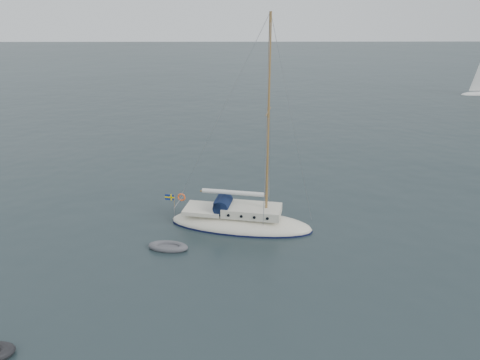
{
  "coord_description": "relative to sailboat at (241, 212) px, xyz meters",
  "views": [
    {
      "loc": [
        -0.6,
        -27.97,
        14.65
      ],
      "look_at": [
        -0.34,
        0.0,
        3.79
      ],
      "focal_mm": 35.0,
      "sensor_mm": 36.0,
      "label": 1
    }
  ],
  "objects": [
    {
      "name": "dinghy",
      "position": [
        -4.6,
        -3.05,
        -0.95
      ],
      "size": [
        2.55,
        1.15,
        0.37
      ],
      "rotation": [
        0.0,
        0.0,
        -0.16
      ],
      "color": "#55555B",
      "rests_on": "ground"
    },
    {
      "name": "distant_yacht_b",
      "position": [
        39.07,
        47.12,
        1.92
      ],
      "size": [
        5.35,
        2.85,
        7.08
      ],
      "rotation": [
        0.0,
        0.0,
        0.14
      ],
      "color": "silver",
      "rests_on": "ground"
    },
    {
      "name": "sailboat",
      "position": [
        0.0,
        0.0,
        0.0
      ],
      "size": [
        10.28,
        3.08,
        14.64
      ],
      "rotation": [
        0.0,
        0.0,
        -0.2
      ],
      "color": "silver",
      "rests_on": "ground"
    },
    {
      "name": "ground",
      "position": [
        0.26,
        -0.91,
        -1.11
      ],
      "size": [
        300.0,
        300.0,
        0.0
      ],
      "primitive_type": "plane",
      "color": "black",
      "rests_on": "ground"
    }
  ]
}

